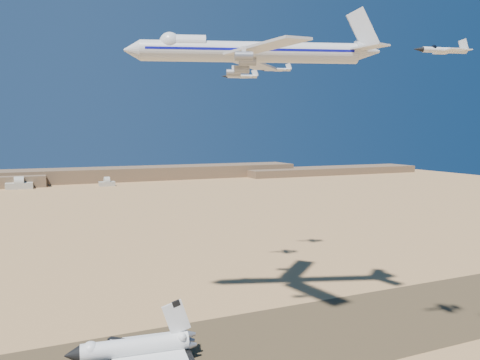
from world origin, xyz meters
name	(u,v)px	position (x,y,z in m)	size (l,w,h in m)	color
ground	(195,358)	(0.00, 0.00, 0.00)	(1200.00, 1200.00, 0.00)	tan
runway	(195,357)	(0.00, 0.00, 0.03)	(600.00, 50.00, 0.06)	brown
ridgeline	(120,176)	(65.32, 527.31, 7.63)	(960.00, 90.00, 18.00)	brown
hangars	(15,186)	(-64.00, 478.43, 4.83)	(200.50, 29.50, 30.00)	#AAA897
shuttle	(135,349)	(-17.18, 2.50, 4.86)	(36.79, 25.08, 18.07)	white
carrier_747	(243,52)	(23.54, 17.85, 93.03)	(85.04, 63.13, 21.37)	silver
chase_jet_a	(443,50)	(58.81, -32.80, 88.02)	(15.86, 9.06, 4.01)	silver
chase_jet_e	(241,76)	(43.86, 65.31, 91.20)	(16.05, 9.43, 4.11)	silver
chase_jet_f	(277,69)	(69.28, 80.09, 97.31)	(15.89, 9.36, 4.07)	silver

